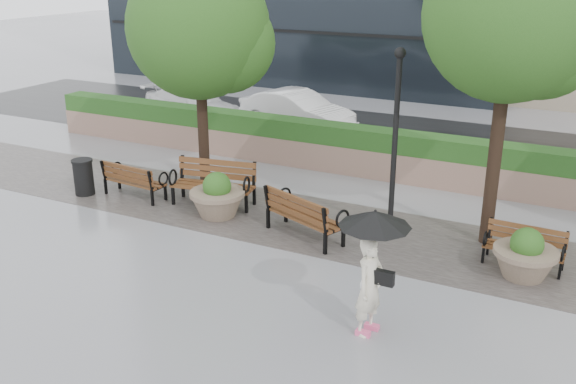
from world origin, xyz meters
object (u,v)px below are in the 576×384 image
at_px(bench_2, 304,225).
at_px(trash_bin, 84,178).
at_px(pedestrian, 372,261).
at_px(lamppost, 394,156).
at_px(car_left, 193,105).
at_px(bench_0, 135,187).
at_px(bench_1, 214,192).
at_px(car_right, 297,111).
at_px(planter_left, 217,199).
at_px(planter_right, 525,258).
at_px(bench_3, 523,256).

bearing_deg(bench_2, trash_bin, 22.33).
bearing_deg(pedestrian, lamppost, 27.46).
distance_m(trash_bin, car_left, 8.13).
distance_m(bench_0, pedestrian, 8.30).
bearing_deg(bench_1, trash_bin, -175.48).
height_order(car_left, car_right, car_right).
distance_m(lamppost, pedestrian, 4.11).
distance_m(bench_0, bench_1, 2.16).
bearing_deg(pedestrian, planter_left, 71.64).
distance_m(bench_0, bench_2, 4.99).
bearing_deg(bench_0, pedestrian, 161.43).
relative_size(bench_2, lamppost, 0.50).
height_order(planter_left, planter_right, planter_left).
height_order(bench_0, bench_3, bench_0).
distance_m(planter_right, trash_bin, 10.89).
relative_size(bench_0, bench_2, 0.85).
xyz_separation_m(bench_2, planter_right, (4.59, 0.23, 0.09)).
bearing_deg(bench_3, car_right, 141.15).
bearing_deg(car_left, car_right, -68.61).
relative_size(bench_3, trash_bin, 1.73).
distance_m(bench_3, car_left, 14.67).
height_order(planter_right, trash_bin, planter_right).
height_order(bench_3, planter_left, planter_left).
height_order(planter_right, car_left, car_left).
distance_m(trash_bin, pedestrian, 9.36).
xyz_separation_m(bench_3, pedestrian, (-1.92, -3.62, 1.06)).
distance_m(planter_right, lamppost, 3.38).
xyz_separation_m(bench_0, car_left, (-3.35, 7.45, 0.36)).
xyz_separation_m(planter_right, lamppost, (-2.96, 0.79, 1.42)).
relative_size(bench_1, planter_left, 1.64).
distance_m(bench_0, lamppost, 6.83).
relative_size(bench_1, car_left, 0.49).
distance_m(bench_3, planter_right, 0.49).
bearing_deg(bench_2, planter_left, 16.64).
height_order(bench_1, car_left, car_left).
bearing_deg(car_left, planter_right, -106.22).
xyz_separation_m(bench_0, bench_1, (2.11, 0.47, 0.05)).
bearing_deg(bench_0, bench_3, -173.08).
bearing_deg(planter_right, pedestrian, -122.32).
bearing_deg(trash_bin, car_left, 104.48).
xyz_separation_m(bench_3, lamppost, (-2.88, 0.34, 1.58)).
relative_size(bench_1, bench_2, 1.04).
height_order(bench_0, car_left, car_left).
bearing_deg(bench_1, lamppost, -7.11).
height_order(bench_1, bench_3, bench_1).
height_order(bench_2, car_right, car_right).
bearing_deg(trash_bin, lamppost, 8.12).
relative_size(bench_2, trash_bin, 2.31).
height_order(bench_2, lamppost, lamppost).
relative_size(bench_1, car_right, 0.50).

